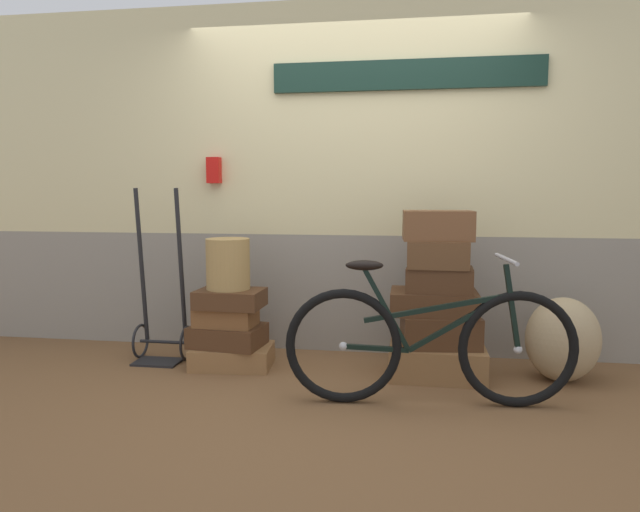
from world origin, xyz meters
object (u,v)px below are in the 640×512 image
at_px(wicker_basket, 228,264).
at_px(suitcase_4, 437,361).
at_px(suitcase_7, 439,279).
at_px(suitcase_1, 228,335).
at_px(bicycle, 429,344).
at_px(suitcase_3, 230,298).
at_px(suitcase_2, 226,316).
at_px(luggage_trolley, 162,318).
at_px(suitcase_9, 438,226).
at_px(suitcase_8, 438,254).
at_px(suitcase_5, 440,330).
at_px(suitcase_6, 434,302).
at_px(burlap_sack, 563,339).
at_px(suitcase_0, 232,356).

bearing_deg(wicker_basket, suitcase_4, -0.66).
bearing_deg(suitcase_7, suitcase_4, -101.72).
distance_m(suitcase_1, bicycle, 1.50).
bearing_deg(suitcase_1, suitcase_3, -23.27).
relative_size(suitcase_2, suitcase_7, 0.97).
bearing_deg(luggage_trolley, suitcase_4, -2.44).
xyz_separation_m(suitcase_7, luggage_trolley, (-2.01, 0.07, -0.35)).
bearing_deg(suitcase_3, suitcase_9, 3.78).
xyz_separation_m(suitcase_4, suitcase_8, (-0.01, -0.01, 0.73)).
relative_size(suitcase_3, bicycle, 0.27).
bearing_deg(bicycle, wicker_basket, 158.65).
bearing_deg(suitcase_7, suitcase_3, -175.74).
distance_m(suitcase_2, suitcase_7, 1.51).
height_order(suitcase_1, suitcase_8, suitcase_8).
height_order(suitcase_1, suitcase_3, suitcase_3).
distance_m(suitcase_4, suitcase_5, 0.21).
bearing_deg(wicker_basket, suitcase_3, -53.08).
xyz_separation_m(suitcase_4, suitcase_6, (-0.03, 0.04, 0.40)).
relative_size(suitcase_9, luggage_trolley, 0.36).
bearing_deg(burlap_sack, suitcase_2, -178.70).
bearing_deg(bicycle, suitcase_9, 83.66).
xyz_separation_m(suitcase_0, burlap_sack, (2.25, 0.04, 0.20)).
bearing_deg(suitcase_8, suitcase_6, 118.83).
bearing_deg(suitcase_0, wicker_basket, 149.18).
relative_size(suitcase_3, suitcase_9, 1.01).
relative_size(suitcase_8, luggage_trolley, 0.31).
bearing_deg(suitcase_3, suitcase_8, 2.15).
relative_size(suitcase_3, wicker_basket, 1.28).
distance_m(suitcase_2, suitcase_9, 1.60).
relative_size(suitcase_0, suitcase_8, 1.40).
height_order(suitcase_5, suitcase_7, suitcase_7).
relative_size(suitcase_0, bicycle, 0.33).
relative_size(suitcase_5, suitcase_7, 1.17).
relative_size(suitcase_0, suitcase_4, 0.88).
bearing_deg(suitcase_5, wicker_basket, 172.81).
xyz_separation_m(suitcase_2, wicker_basket, (0.01, 0.03, 0.37)).
xyz_separation_m(suitcase_4, burlap_sack, (0.81, 0.04, 0.17)).
bearing_deg(suitcase_0, suitcase_9, -3.34).
bearing_deg(suitcase_6, bicycle, -94.91).
distance_m(suitcase_4, wicker_basket, 1.59).
height_order(luggage_trolley, burlap_sack, luggage_trolley).
distance_m(suitcase_3, suitcase_4, 1.49).
bearing_deg(suitcase_3, suitcase_6, 3.97).
bearing_deg(suitcase_2, suitcase_1, 75.22).
xyz_separation_m(suitcase_4, bicycle, (-0.08, -0.53, 0.26)).
bearing_deg(suitcase_2, suitcase_3, 1.66).
height_order(suitcase_1, wicker_basket, wicker_basket).
xyz_separation_m(suitcase_3, luggage_trolley, (-0.56, 0.10, -0.18)).
bearing_deg(suitcase_5, suitcase_7, 126.56).
relative_size(suitcase_2, suitcase_8, 1.06).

